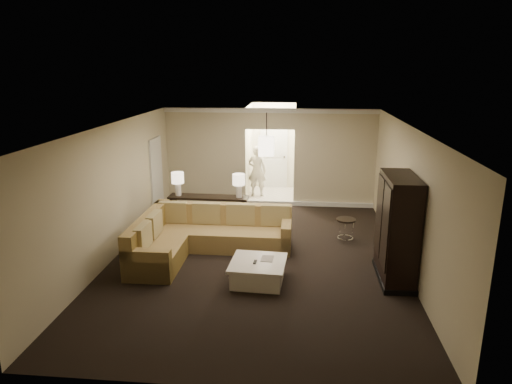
# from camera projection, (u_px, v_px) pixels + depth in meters

# --- Properties ---
(ground) EXTENTS (8.00, 8.00, 0.00)m
(ground) POSITION_uv_depth(u_px,v_px,m) (256.00, 259.00, 9.59)
(ground) COLOR black
(ground) RESTS_ON ground
(wall_back) EXTENTS (6.00, 0.04, 2.80)m
(wall_back) POSITION_uv_depth(u_px,v_px,m) (270.00, 157.00, 13.06)
(wall_back) COLOR #C3B794
(wall_back) RESTS_ON ground
(wall_front) EXTENTS (6.00, 0.04, 2.80)m
(wall_front) POSITION_uv_depth(u_px,v_px,m) (224.00, 288.00, 5.38)
(wall_front) COLOR #C3B794
(wall_front) RESTS_ON ground
(wall_left) EXTENTS (0.04, 8.00, 2.80)m
(wall_left) POSITION_uv_depth(u_px,v_px,m) (113.00, 192.00, 9.50)
(wall_left) COLOR #C3B794
(wall_left) RESTS_ON ground
(wall_right) EXTENTS (0.04, 8.00, 2.80)m
(wall_right) POSITION_uv_depth(u_px,v_px,m) (408.00, 199.00, 8.94)
(wall_right) COLOR #C3B794
(wall_right) RESTS_ON ground
(ceiling) EXTENTS (6.00, 8.00, 0.02)m
(ceiling) POSITION_uv_depth(u_px,v_px,m) (256.00, 126.00, 8.85)
(ceiling) COLOR white
(ceiling) RESTS_ON wall_back
(crown_molding) EXTENTS (6.00, 0.10, 0.12)m
(crown_molding) POSITION_uv_depth(u_px,v_px,m) (270.00, 111.00, 12.65)
(crown_molding) COLOR silver
(crown_molding) RESTS_ON wall_back
(baseboard) EXTENTS (6.00, 0.10, 0.12)m
(baseboard) POSITION_uv_depth(u_px,v_px,m) (269.00, 203.00, 13.37)
(baseboard) COLOR silver
(baseboard) RESTS_ON ground
(side_door) EXTENTS (0.05, 0.90, 2.10)m
(side_door) POSITION_uv_depth(u_px,v_px,m) (157.00, 177.00, 12.28)
(side_door) COLOR silver
(side_door) RESTS_ON ground
(foyer) EXTENTS (1.44, 2.02, 2.80)m
(foyer) POSITION_uv_depth(u_px,v_px,m) (273.00, 152.00, 14.37)
(foyer) COLOR beige
(foyer) RESTS_ON ground
(sectional_sofa) EXTENTS (3.13, 2.50, 0.94)m
(sectional_sofa) POSITION_uv_depth(u_px,v_px,m) (201.00, 236.00, 9.86)
(sectional_sofa) COLOR brown
(sectional_sofa) RESTS_ON ground
(coffee_table) EXTENTS (1.07, 1.07, 0.43)m
(coffee_table) POSITION_uv_depth(u_px,v_px,m) (258.00, 271.00, 8.55)
(coffee_table) COLOR white
(coffee_table) RESTS_ON ground
(console_table) EXTENTS (2.01, 0.50, 0.77)m
(console_table) POSITION_uv_depth(u_px,v_px,m) (209.00, 208.00, 11.52)
(console_table) COLOR black
(console_table) RESTS_ON ground
(armoire) EXTENTS (0.60, 1.40, 2.02)m
(armoire) POSITION_uv_depth(u_px,v_px,m) (397.00, 231.00, 8.48)
(armoire) COLOR black
(armoire) RESTS_ON ground
(drink_table) EXTENTS (0.44, 0.44, 0.55)m
(drink_table) POSITION_uv_depth(u_px,v_px,m) (346.00, 225.00, 10.46)
(drink_table) COLOR black
(drink_table) RESTS_ON ground
(table_lamp_left) EXTENTS (0.31, 0.31, 0.59)m
(table_lamp_left) POSITION_uv_depth(u_px,v_px,m) (178.00, 180.00, 11.42)
(table_lamp_left) COLOR silver
(table_lamp_left) RESTS_ON console_table
(table_lamp_right) EXTENTS (0.31, 0.31, 0.59)m
(table_lamp_right) POSITION_uv_depth(u_px,v_px,m) (239.00, 182.00, 11.24)
(table_lamp_right) COLOR silver
(table_lamp_right) RESTS_ON console_table
(pendant_light) EXTENTS (0.38, 0.38, 1.09)m
(pendant_light) POSITION_uv_depth(u_px,v_px,m) (266.00, 146.00, 11.66)
(pendant_light) COLOR black
(pendant_light) RESTS_ON ceiling
(person) EXTENTS (0.68, 0.50, 1.74)m
(person) POSITION_uv_depth(u_px,v_px,m) (257.00, 168.00, 14.11)
(person) COLOR beige
(person) RESTS_ON ground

